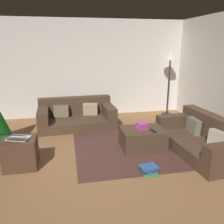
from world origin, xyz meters
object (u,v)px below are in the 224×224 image
couch_left (76,116)px  book_stack (149,170)px  couch_right (203,139)px  corner_lamp (170,61)px  laptop (16,137)px  tv_remote (153,131)px  side_table (20,153)px  ottoman (143,138)px  gift_box (142,126)px

couch_left → book_stack: couch_left is taller
couch_right → corner_lamp: 2.72m
laptop → book_stack: bearing=-14.8°
tv_remote → side_table: size_ratio=0.31×
book_stack → couch_left: bearing=111.9°
ottoman → couch_left: bearing=127.2°
couch_right → ottoman: 1.11m
ottoman → tv_remote: bearing=-44.3°
gift_box → book_stack: (-0.18, -0.95, -0.38)m
ottoman → tv_remote: size_ratio=5.12×
couch_right → ottoman: couch_right is taller
couch_left → gift_box: 1.96m
couch_left → book_stack: bearing=109.3°
gift_box → side_table: gift_box is taller
book_stack → corner_lamp: 3.63m
ottoman → side_table: (-2.18, -0.34, 0.06)m
side_table → gift_box: bearing=9.5°
book_stack → tv_remote: bearing=66.1°
gift_box → side_table: bearing=-170.5°
couch_right → laptop: (-3.24, -0.01, 0.30)m
gift_box → side_table: size_ratio=0.35×
tv_remote → side_table: bearing=174.1°
laptop → corner_lamp: corner_lamp is taller
couch_right → side_table: 3.22m
couch_left → laptop: 2.23m
couch_right → ottoman: size_ratio=2.27×
gift_box → laptop: size_ratio=0.39×
ottoman → book_stack: ottoman is taller
ottoman → gift_box: (-0.01, 0.03, 0.25)m
ottoman → side_table: side_table is taller
couch_left → side_table: size_ratio=3.54×
side_table → laptop: 0.31m
side_table → book_stack: (1.99, -0.59, -0.19)m
corner_lamp → ottoman: bearing=-124.9°
gift_box → laptop: (-2.19, -0.42, 0.11)m
couch_left → gift_box: couch_left is taller
book_stack → couch_right: bearing=23.9°
couch_left → ottoman: 1.97m
gift_box → side_table: (-2.17, -0.36, -0.19)m
couch_left → laptop: bearing=60.3°
side_table → laptop: (-0.02, -0.06, 0.30)m
couch_left → tv_remote: (1.35, -1.72, 0.14)m
couch_left → book_stack: (1.00, -2.50, -0.18)m
side_table → laptop: bearing=-108.9°
side_table → book_stack: 2.08m
side_table → couch_right: bearing=-0.8°
laptop → book_stack: (2.01, -0.53, -0.49)m
side_table → corner_lamp: size_ratio=0.29×
couch_left → corner_lamp: bearing=-173.2°
ottoman → side_table: size_ratio=1.57×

